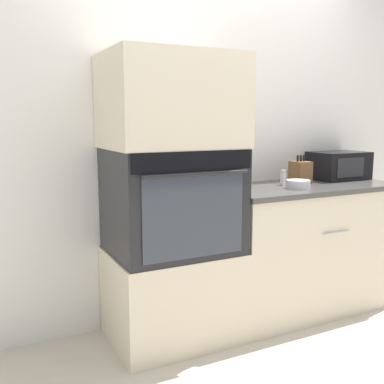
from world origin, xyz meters
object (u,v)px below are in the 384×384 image
Objects in this scene: bowl at (298,184)px; condiment_jar_far at (232,179)px; knife_block at (300,172)px; condiment_jar_mid at (221,179)px; condiment_jar_near at (283,178)px; microwave at (338,165)px; wall_oven at (173,200)px.

bowl is 1.64× the size of condiment_jar_far.
knife_block reaches higher than condiment_jar_mid.
bowl is at bearing -91.37° from condiment_jar_near.
microwave is 0.44m from knife_block.
knife_block is 0.52m from condiment_jar_far.
condiment_jar_far is (-0.35, 0.29, 0.02)m from bowl.
bowl is at bearing -42.32° from condiment_jar_mid.
condiment_jar_near is 1.09× the size of condiment_jar_far.
condiment_jar_far is at bearing 140.39° from bowl.
wall_oven reaches higher than bowl.
wall_oven reaches higher than condiment_jar_mid.
condiment_jar_mid is 0.09m from condiment_jar_far.
wall_oven is 0.57m from condiment_jar_far.
microwave reaches higher than bowl.
condiment_jar_near reaches higher than bowl.
microwave reaches higher than knife_block.
wall_oven is at bearing -176.34° from knife_block.
bowl is (-0.59, -0.24, -0.08)m from microwave.
condiment_jar_far is at bearing -56.53° from condiment_jar_mid.
wall_oven is 0.89m from condiment_jar_near.
knife_block is at bearing 3.66° from wall_oven.
microwave is 2.08× the size of knife_block.
condiment_jar_near is (0.00, 0.17, 0.02)m from bowl.
knife_block is at bearing 46.77° from bowl.
condiment_jar_near is at bearing -173.22° from microwave.
condiment_jar_far reaches higher than condiment_jar_mid.
condiment_jar_near is at bearing -25.77° from condiment_jar_mid.
knife_block is (-0.43, -0.06, -0.02)m from microwave.
condiment_jar_far is (-0.51, 0.11, -0.03)m from knife_block.
knife_block is 2.42× the size of condiment_jar_mid.
knife_block is 1.91× the size of condiment_jar_near.
microwave is 3.97× the size of condiment_jar_near.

